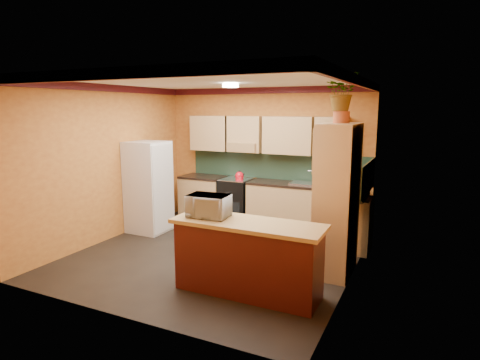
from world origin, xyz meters
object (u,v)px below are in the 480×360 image
at_px(stove, 236,201).
at_px(microwave, 208,206).
at_px(breakfast_bar, 248,260).
at_px(fridge, 148,187).
at_px(base_cabinets_back, 265,205).
at_px(pantry, 337,200).

relative_size(stove, microwave, 1.76).
bearing_deg(microwave, stove, 104.27).
xyz_separation_m(stove, microwave, (0.95, -2.76, 0.62)).
bearing_deg(stove, breakfast_bar, -61.41).
bearing_deg(fridge, breakfast_bar, -29.99).
relative_size(base_cabinets_back, breakfast_bar, 2.03).
height_order(base_cabinets_back, stove, stove).
bearing_deg(breakfast_bar, microwave, 180.00).
bearing_deg(microwave, base_cabinets_back, 91.98).
relative_size(base_cabinets_back, microwave, 7.07).
bearing_deg(fridge, pantry, -6.99).
bearing_deg(microwave, fridge, 139.43).
height_order(pantry, microwave, pantry).
bearing_deg(stove, base_cabinets_back, 0.00).
xyz_separation_m(fridge, breakfast_bar, (2.76, -1.59, -0.41)).
bearing_deg(breakfast_bar, pantry, 54.03).
bearing_deg(base_cabinets_back, stove, -180.00).
distance_m(breakfast_bar, microwave, 0.84).
bearing_deg(fridge, microwave, -35.77).
bearing_deg(microwave, breakfast_bar, -4.80).
relative_size(fridge, breakfast_bar, 0.94).
height_order(stove, breakfast_bar, stove).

